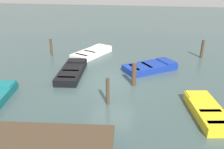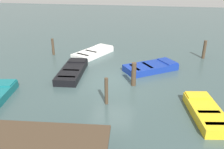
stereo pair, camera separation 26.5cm
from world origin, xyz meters
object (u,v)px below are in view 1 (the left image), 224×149
Objects in this scene: rowboat_black at (72,71)px; mooring_piling_center at (134,74)px; rowboat_blue at (150,67)px; dock_segment at (38,145)px; rowboat_yellow at (207,111)px; mooring_piling_mid_right at (202,49)px; mooring_piling_mid_left at (108,91)px; mooring_piling_near_right at (51,47)px; rowboat_white at (92,53)px.

mooring_piling_center is (-3.83, 0.84, 0.44)m from rowboat_black.
dock_segment is at bearing -145.72° from rowboat_blue.
rowboat_black is at bearing 54.86° from rowboat_yellow.
rowboat_yellow is (-5.65, -3.91, -0.62)m from dock_segment.
rowboat_black is at bearing 29.64° from mooring_piling_mid_right.
mooring_piling_center is 2.45m from mooring_piling_mid_left.
mooring_piling_mid_left is (-1.30, -4.15, -0.18)m from dock_segment.
mooring_piling_center is (0.85, 2.43, 0.44)m from rowboat_blue.
mooring_piling_center reaches higher than mooring_piling_mid_left.
mooring_piling_near_right is at bearing -32.62° from mooring_piling_center.
mooring_piling_mid_right reaches higher than rowboat_black.
dock_segment is 3.50× the size of mooring_piling_mid_right.
mooring_piling_mid_right is (-6.84, -11.97, -0.17)m from dock_segment.
mooring_piling_center reaches higher than dock_segment.
mooring_piling_center is at bearing -114.52° from mooring_piling_mid_left.
rowboat_yellow is at bearing -112.82° from rowboat_white.
rowboat_black is 4.94m from rowboat_blue.
mooring_piling_center reaches higher than rowboat_white.
mooring_piling_near_right is at bearing -49.07° from mooring_piling_mid_left.
rowboat_white is at bearing -170.94° from mooring_piling_near_right.
rowboat_yellow is at bearing -151.95° from dock_segment.
rowboat_white is 3.11m from mooring_piling_near_right.
rowboat_yellow is 9.98m from rowboat_white.
mooring_piling_near_right is (5.60, -6.46, -0.02)m from mooring_piling_mid_left.
dock_segment is at bearing 112.09° from mooring_piling_near_right.
rowboat_blue is at bearing 40.73° from mooring_piling_mid_right.
rowboat_yellow is at bearing -121.16° from rowboat_black.
mooring_piling_near_right is (6.62, -4.24, -0.03)m from mooring_piling_center.
mooring_piling_mid_right is at bearing -128.99° from mooring_piling_center.
mooring_piling_mid_left is at bearing -136.46° from rowboat_white.
rowboat_black is 4.42m from mooring_piling_near_right.
rowboat_white is (6.91, -7.19, -0.00)m from rowboat_yellow.
mooring_piling_mid_left is 1.04× the size of mooring_piling_near_right.
rowboat_yellow is 12.01m from mooring_piling_near_right.
rowboat_blue is at bearing 16.62° from rowboat_yellow.
mooring_piling_center is at bearing 43.17° from rowboat_yellow.
rowboat_black is 7.89m from rowboat_yellow.
mooring_piling_mid_left is (-2.81, 3.07, 0.44)m from rowboat_black.
mooring_piling_near_right is 11.23m from mooring_piling_mid_right.
mooring_piling_near_right reaches higher than rowboat_black.
mooring_piling_mid_right is at bearing -18.72° from rowboat_yellow.
rowboat_blue is 2.71× the size of mooring_piling_center.
rowboat_blue is 2.72× the size of mooring_piling_mid_left.
rowboat_white is (-0.25, -3.88, 0.00)m from rowboat_black.
rowboat_black is 2.84× the size of mooring_piling_center.
rowboat_yellow is at bearing 81.61° from mooring_piling_mid_right.
mooring_piling_mid_left is (4.35, -0.24, 0.44)m from rowboat_yellow.
mooring_piling_mid_right reaches higher than mooring_piling_center.
mooring_piling_mid_right is at bearing -60.54° from rowboat_white.
mooring_piling_mid_right is at bearing -66.71° from rowboat_black.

